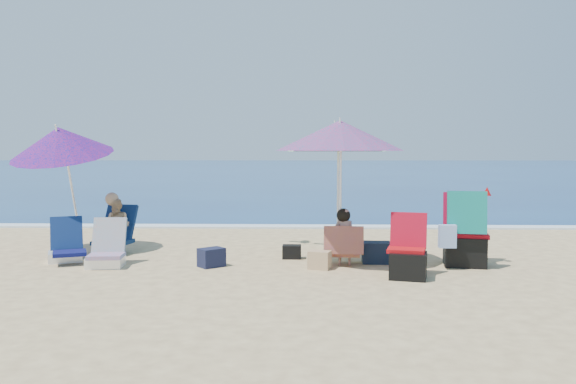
{
  "coord_description": "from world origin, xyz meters",
  "views": [
    {
      "loc": [
        -0.06,
        -7.9,
        1.75
      ],
      "look_at": [
        -0.3,
        1.0,
        1.1
      ],
      "focal_mm": 36.39,
      "sensor_mm": 36.0,
      "label": 1
    }
  ],
  "objects_px": {
    "umbrella_striped": "(337,137)",
    "umbrella_blue": "(60,142)",
    "umbrella_turquoise": "(340,136)",
    "chair_navy": "(66,250)",
    "person_center": "(344,238)",
    "furled_umbrella": "(481,222)",
    "chair_rainbow": "(107,254)",
    "camp_chair_right": "(464,239)",
    "person_left": "(117,225)",
    "camp_chair_left": "(408,259)"
  },
  "relations": [
    {
      "from": "camp_chair_right",
      "to": "chair_navy",
      "type": "bearing_deg",
      "value": 178.39
    },
    {
      "from": "chair_navy",
      "to": "camp_chair_left",
      "type": "relative_size",
      "value": 0.97
    },
    {
      "from": "person_left",
      "to": "furled_umbrella",
      "type": "bearing_deg",
      "value": -7.88
    },
    {
      "from": "umbrella_striped",
      "to": "camp_chair_right",
      "type": "height_order",
      "value": "umbrella_striped"
    },
    {
      "from": "camp_chair_right",
      "to": "person_left",
      "type": "xyz_separation_m",
      "value": [
        -5.57,
        0.97,
        0.05
      ]
    },
    {
      "from": "umbrella_blue",
      "to": "person_left",
      "type": "height_order",
      "value": "umbrella_blue"
    },
    {
      "from": "umbrella_turquoise",
      "to": "person_left",
      "type": "bearing_deg",
      "value": 166.94
    },
    {
      "from": "person_left",
      "to": "umbrella_turquoise",
      "type": "bearing_deg",
      "value": -13.06
    },
    {
      "from": "chair_rainbow",
      "to": "person_left",
      "type": "relative_size",
      "value": 0.69
    },
    {
      "from": "chair_navy",
      "to": "camp_chair_right",
      "type": "height_order",
      "value": "camp_chair_right"
    },
    {
      "from": "umbrella_striped",
      "to": "camp_chair_left",
      "type": "bearing_deg",
      "value": -66.61
    },
    {
      "from": "umbrella_blue",
      "to": "chair_navy",
      "type": "relative_size",
      "value": 2.71
    },
    {
      "from": "umbrella_striped",
      "to": "chair_rainbow",
      "type": "height_order",
      "value": "umbrella_striped"
    },
    {
      "from": "camp_chair_left",
      "to": "camp_chair_right",
      "type": "distance_m",
      "value": 1.31
    },
    {
      "from": "umbrella_blue",
      "to": "chair_navy",
      "type": "distance_m",
      "value": 1.89
    },
    {
      "from": "umbrella_striped",
      "to": "person_left",
      "type": "distance_m",
      "value": 4.01
    },
    {
      "from": "umbrella_blue",
      "to": "umbrella_turquoise",
      "type": "bearing_deg",
      "value": -10.03
    },
    {
      "from": "umbrella_turquoise",
      "to": "camp_chair_right",
      "type": "height_order",
      "value": "umbrella_turquoise"
    },
    {
      "from": "umbrella_blue",
      "to": "person_left",
      "type": "distance_m",
      "value": 1.69
    },
    {
      "from": "umbrella_turquoise",
      "to": "furled_umbrella",
      "type": "xyz_separation_m",
      "value": [
        2.16,
        0.05,
        -1.31
      ]
    },
    {
      "from": "person_center",
      "to": "person_left",
      "type": "distance_m",
      "value": 3.89
    },
    {
      "from": "furled_umbrella",
      "to": "chair_rainbow",
      "type": "height_order",
      "value": "furled_umbrella"
    },
    {
      "from": "umbrella_turquoise",
      "to": "chair_navy",
      "type": "bearing_deg",
      "value": 179.12
    },
    {
      "from": "umbrella_turquoise",
      "to": "chair_navy",
      "type": "relative_size",
      "value": 2.98
    },
    {
      "from": "umbrella_blue",
      "to": "furled_umbrella",
      "type": "xyz_separation_m",
      "value": [
        6.78,
        -0.77,
        -1.23
      ]
    },
    {
      "from": "umbrella_striped",
      "to": "chair_navy",
      "type": "xyz_separation_m",
      "value": [
        -4.27,
        -0.99,
        -1.78
      ]
    },
    {
      "from": "umbrella_blue",
      "to": "chair_rainbow",
      "type": "distance_m",
      "value": 2.31
    },
    {
      "from": "umbrella_blue",
      "to": "chair_navy",
      "type": "bearing_deg",
      "value": -64.19
    },
    {
      "from": "umbrella_striped",
      "to": "chair_navy",
      "type": "relative_size",
      "value": 2.64
    },
    {
      "from": "umbrella_turquoise",
      "to": "person_center",
      "type": "height_order",
      "value": "umbrella_turquoise"
    },
    {
      "from": "umbrella_turquoise",
      "to": "umbrella_blue",
      "type": "relative_size",
      "value": 1.1
    },
    {
      "from": "umbrella_turquoise",
      "to": "chair_rainbow",
      "type": "distance_m",
      "value": 3.93
    },
    {
      "from": "umbrella_striped",
      "to": "person_center",
      "type": "height_order",
      "value": "umbrella_striped"
    },
    {
      "from": "person_center",
      "to": "person_left",
      "type": "relative_size",
      "value": 0.84
    },
    {
      "from": "chair_rainbow",
      "to": "person_left",
      "type": "distance_m",
      "value": 1.19
    },
    {
      "from": "umbrella_striped",
      "to": "person_center",
      "type": "bearing_deg",
      "value": -87.67
    },
    {
      "from": "chair_navy",
      "to": "camp_chair_right",
      "type": "distance_m",
      "value": 6.13
    },
    {
      "from": "furled_umbrella",
      "to": "person_center",
      "type": "height_order",
      "value": "furled_umbrella"
    },
    {
      "from": "umbrella_turquoise",
      "to": "person_center",
      "type": "xyz_separation_m",
      "value": [
        0.06,
        -0.13,
        -1.54
      ]
    },
    {
      "from": "furled_umbrella",
      "to": "chair_rainbow",
      "type": "xyz_separation_m",
      "value": [
        -5.66,
        -0.33,
        -0.46
      ]
    },
    {
      "from": "person_center",
      "to": "umbrella_turquoise",
      "type": "bearing_deg",
      "value": 114.72
    },
    {
      "from": "furled_umbrella",
      "to": "person_left",
      "type": "distance_m",
      "value": 5.92
    },
    {
      "from": "chair_rainbow",
      "to": "person_left",
      "type": "height_order",
      "value": "person_left"
    },
    {
      "from": "umbrella_blue",
      "to": "chair_navy",
      "type": "height_order",
      "value": "umbrella_blue"
    },
    {
      "from": "umbrella_blue",
      "to": "camp_chair_left",
      "type": "height_order",
      "value": "umbrella_blue"
    },
    {
      "from": "umbrella_striped",
      "to": "camp_chair_right",
      "type": "relative_size",
      "value": 1.96
    },
    {
      "from": "umbrella_striped",
      "to": "umbrella_blue",
      "type": "height_order",
      "value": "umbrella_blue"
    },
    {
      "from": "umbrella_striped",
      "to": "umbrella_blue",
      "type": "xyz_separation_m",
      "value": [
        -4.63,
        -0.24,
        -0.08
      ]
    },
    {
      "from": "umbrella_blue",
      "to": "camp_chair_right",
      "type": "relative_size",
      "value": 2.0
    },
    {
      "from": "camp_chair_left",
      "to": "chair_navy",
      "type": "bearing_deg",
      "value": 168.83
    }
  ]
}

